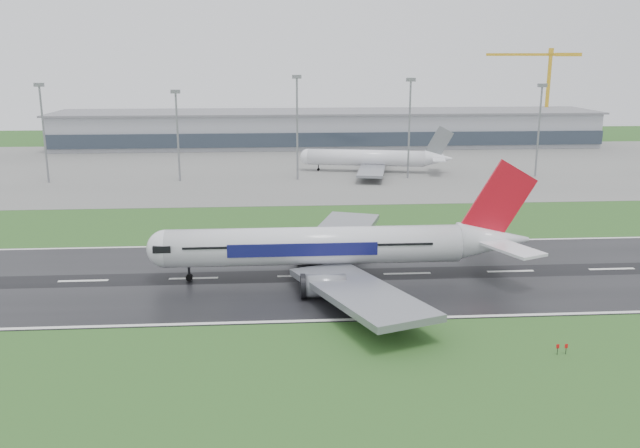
{
  "coord_description": "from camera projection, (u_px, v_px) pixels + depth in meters",
  "views": [
    {
      "loc": [
        -24.79,
        -118.31,
        40.12
      ],
      "look_at": [
        -15.67,
        12.0,
        7.0
      ],
      "focal_mm": 37.42,
      "sensor_mm": 36.0,
      "label": 1
    }
  ],
  "objects": [
    {
      "name": "floodmast_3",
      "position": [
        409.0,
        131.0,
        220.07
      ],
      "size": [
        0.64,
        0.64,
        31.87
      ],
      "primitive_type": "cylinder",
      "color": "gray",
      "rests_on": "ground"
    },
    {
      "name": "floodmast_1",
      "position": [
        178.0,
        138.0,
        215.38
      ],
      "size": [
        0.64,
        0.64,
        28.35
      ],
      "primitive_type": "cylinder",
      "color": "gray",
      "rests_on": "ground"
    },
    {
      "name": "ground",
      "position": [
        407.0,
        274.0,
        125.93
      ],
      "size": [
        520.0,
        520.0,
        0.0
      ],
      "primitive_type": "plane",
      "color": "#244F1D",
      "rests_on": "ground"
    },
    {
      "name": "parked_airliner",
      "position": [
        373.0,
        149.0,
        233.95
      ],
      "size": [
        63.32,
        60.4,
        15.93
      ],
      "primitive_type": null,
      "rotation": [
        0.0,
        0.0,
        -0.2
      ],
      "color": "white",
      "rests_on": "apron"
    },
    {
      "name": "terminal",
      "position": [
        328.0,
        129.0,
        302.98
      ],
      "size": [
        240.0,
        36.0,
        15.0
      ],
      "primitive_type": "cube",
      "color": "gray",
      "rests_on": "ground"
    },
    {
      "name": "apron",
      "position": [
        341.0,
        167.0,
        246.8
      ],
      "size": [
        400.0,
        130.0,
        0.08
      ],
      "primitive_type": "cube",
      "color": "slate",
      "rests_on": "ground"
    },
    {
      "name": "floodmast_2",
      "position": [
        297.0,
        130.0,
        217.44
      ],
      "size": [
        0.64,
        0.64,
        32.87
      ],
      "primitive_type": "cylinder",
      "color": "gray",
      "rests_on": "ground"
    },
    {
      "name": "main_airliner",
      "position": [
        342.0,
        223.0,
        121.33
      ],
      "size": [
        70.46,
        67.11,
        20.79
      ],
      "primitive_type": null,
      "rotation": [
        0.0,
        0.0,
        0.0
      ],
      "color": "silver",
      "rests_on": "runway"
    },
    {
      "name": "runway",
      "position": [
        407.0,
        274.0,
        125.92
      ],
      "size": [
        400.0,
        45.0,
        0.1
      ],
      "primitive_type": "cube",
      "color": "black",
      "rests_on": "ground"
    },
    {
      "name": "floodmast_0",
      "position": [
        44.0,
        136.0,
        212.26
      ],
      "size": [
        0.64,
        0.64,
        30.59
      ],
      "primitive_type": "cylinder",
      "color": "gray",
      "rests_on": "ground"
    },
    {
      "name": "tower_crane",
      "position": [
        548.0,
        95.0,
        321.27
      ],
      "size": [
        43.08,
        13.83,
        43.49
      ],
      "primitive_type": null,
      "rotation": [
        0.0,
        0.0,
        -0.26
      ],
      "color": "gold",
      "rests_on": "ground"
    },
    {
      "name": "floodmast_4",
      "position": [
        539.0,
        133.0,
        223.28
      ],
      "size": [
        0.64,
        0.64,
        29.93
      ],
      "primitive_type": "cylinder",
      "color": "gray",
      "rests_on": "ground"
    }
  ]
}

